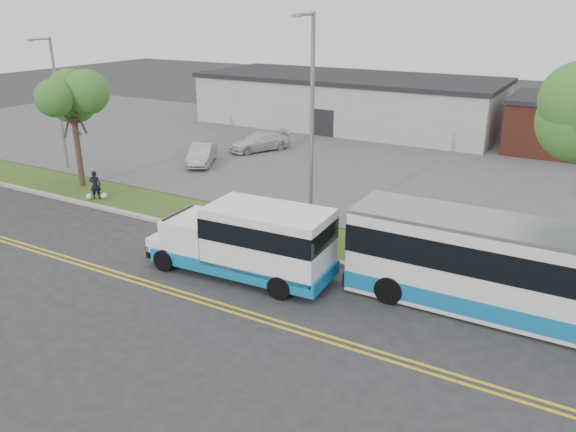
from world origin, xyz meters
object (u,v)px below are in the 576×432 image
Objects in this scene: shuttle_bus at (251,239)px; parked_car_b at (259,141)px; parked_car_a at (202,154)px; tree_west at (71,98)px; streetlight_far at (57,99)px; streetlight_near at (311,124)px; pedestrian at (95,185)px; transit_bus at (522,273)px.

shuttle_bus reaches higher than parked_car_b.
parked_car_a reaches higher than parked_car_b.
tree_west is 0.86× the size of streetlight_far.
tree_west is 15.86m from shuttle_bus.
streetlight_near reaches higher than pedestrian.
streetlight_near is 2.12× the size of parked_car_b.
tree_west is 5.12m from pedestrian.
streetlight_near is at bearing -21.13° from parked_car_b.
tree_west is 0.60× the size of transit_bus.
tree_west is 4.42× the size of pedestrian.
tree_west reaches higher than transit_bus.
parked_car_b is at bearing 142.42° from transit_bus.
pedestrian is (-21.49, 1.51, -0.73)m from transit_bus.
parked_car_b is (-19.76, 15.04, -0.86)m from transit_bus.
streetlight_near is 5.62m from shuttle_bus.
tree_west is at bearing 178.20° from streetlight_near.
streetlight_near reaches higher than parked_car_b.
transit_bus is at bearing -10.17° from streetlight_far.
streetlight_near reaches higher than shuttle_bus.
transit_bus is 2.57× the size of parked_car_b.
pedestrian is at bearing -26.93° from tree_west.
transit_bus is 23.28m from parked_car_a.
parked_car_b is at bearing -132.40° from pedestrian.
parked_car_b is (4.28, 12.23, -4.37)m from tree_west.
pedestrian is (-12.44, -0.83, -4.35)m from streetlight_near.
shuttle_bus is at bearing -20.24° from streetlight_far.
shuttle_bus is at bearing -168.94° from transit_bus.
tree_west reaches higher than parked_car_b.
streetlight_far reaches higher than parked_car_a.
pedestrian is (2.56, -1.30, -4.24)m from tree_west.
streetlight_near is at bearing -1.80° from tree_west.
streetlight_far is 28.64m from transit_bus.
transit_bus is 7.37× the size of pedestrian.
shuttle_bus is 0.66× the size of transit_bus.
streetlight_far is 1.78× the size of parked_car_b.
shuttle_bus is at bearing -17.67° from tree_west.
transit_bus is at bearing 8.27° from shuttle_bus.
streetlight_near is at bearing -60.01° from parked_car_a.
transit_bus is at bearing -6.68° from tree_west.
shuttle_bus is 1.90× the size of parked_car_a.
parked_car_b is at bearing 50.40° from streetlight_far.
transit_bus is (9.05, -2.34, -3.62)m from streetlight_near.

